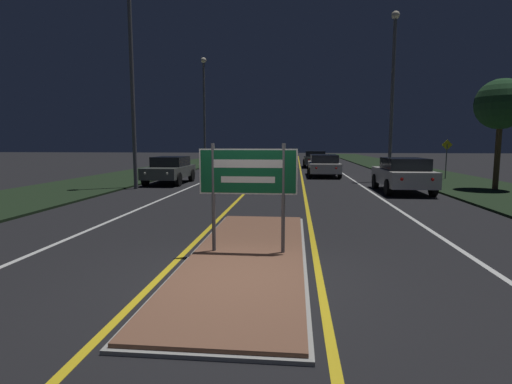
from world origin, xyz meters
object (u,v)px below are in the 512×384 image
streetlight_left_far (204,102)px  car_receding_0 (403,174)px  highway_sign (248,177)px  car_approaching_0 (170,169)px  car_receding_2 (315,159)px  streetlight_left_near (131,45)px  car_receding_1 (324,165)px  warning_sign (446,155)px  streetlight_right_near (393,82)px

streetlight_left_far → car_receding_0: streetlight_left_far is taller
highway_sign → car_approaching_0: size_ratio=0.49×
streetlight_left_far → car_receding_2: (9.10, 3.03, -4.62)m
car_receding_2 → car_approaching_0: 16.98m
highway_sign → car_receding_2: (2.55, 28.04, -0.75)m
streetlight_left_far → car_approaching_0: (0.80, -11.78, -4.63)m
streetlight_left_near → highway_sign: bearing=-58.3°
streetlight_left_near → car_approaching_0: streetlight_left_near is taller
streetlight_left_near → car_receding_1: streetlight_left_near is taller
car_approaching_0 → warning_sign: warning_sign is taller
streetlight_left_near → car_receding_2: (9.12, 17.41, -5.76)m
car_receding_2 → car_receding_1: bearing=-89.3°
car_receding_0 → car_approaching_0: car_receding_0 is taller
streetlight_right_near → car_receding_1: 6.53m
highway_sign → streetlight_left_far: 26.14m
highway_sign → warning_sign: bearing=60.3°
streetlight_left_far → car_approaching_0: streetlight_left_far is taller
streetlight_left_near → car_receding_2: bearing=62.3°
car_receding_0 → car_receding_1: (-2.86, 8.06, -0.06)m
highway_sign → streetlight_left_far: size_ratio=0.23×
warning_sign → car_receding_1: bearing=164.1°
car_receding_0 → car_receding_2: bearing=99.6°
streetlight_left_far → car_receding_0: size_ratio=2.06×
car_receding_2 → car_receding_0: bearing=-80.4°
car_receding_1 → car_receding_2: 9.46m
streetlight_left_far → car_receding_0: bearing=-50.2°
car_receding_1 → car_receding_2: (-0.12, 9.46, 0.03)m
car_receding_0 → car_receding_1: size_ratio=0.90×
car_receding_2 → warning_sign: 13.38m
highway_sign → streetlight_right_near: (6.11, 15.67, 3.94)m
car_approaching_0 → warning_sign: size_ratio=1.86×
highway_sign → car_receding_2: bearing=84.8°
car_receding_0 → car_approaching_0: bearing=166.5°
streetlight_right_near → streetlight_left_near: bearing=-158.4°
streetlight_left_near → warning_sign: bearing=20.5°
car_receding_1 → warning_sign: (6.84, -1.94, 0.70)m
highway_sign → streetlight_right_near: bearing=68.7°
car_approaching_0 → car_receding_2: bearing=60.7°
streetlight_left_far → warning_sign: (16.05, -8.38, -3.95)m
car_receding_0 → warning_sign: bearing=56.9°
streetlight_left_far → car_receding_2: size_ratio=2.09×
streetlight_left_far → car_receding_1: streetlight_left_far is taller
streetlight_left_near → car_receding_0: (12.09, -0.11, -5.73)m
streetlight_right_near → streetlight_left_far: bearing=143.6°
car_receding_0 → warning_sign: (3.98, 6.11, 0.64)m
highway_sign → warning_sign: (9.51, 16.64, -0.08)m
car_receding_0 → warning_sign: size_ratio=1.93×
car_receding_2 → car_approaching_0: car_receding_2 is taller
streetlight_left_far → car_approaching_0: size_ratio=2.13×
car_receding_1 → car_receding_2: size_ratio=1.13×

